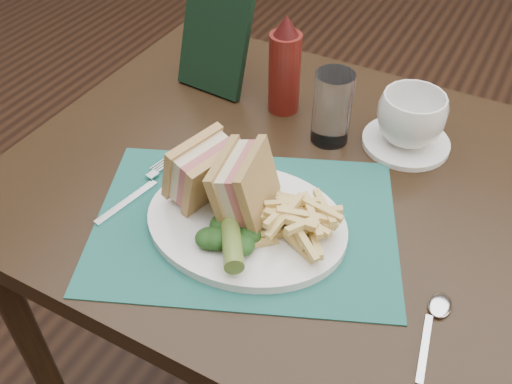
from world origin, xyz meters
TOP-DOWN VIEW (x-y plane):
  - floor at (0.00, 0.00)m, footprint 7.00×7.00m
  - table_main at (0.00, -0.50)m, footprint 0.90×0.75m
  - placemat at (-0.00, -0.64)m, footprint 0.53×0.47m
  - plate at (0.00, -0.64)m, footprint 0.33×0.27m
  - sandwich_half_a at (-0.10, -0.62)m, footprint 0.10×0.12m
  - sandwich_half_b at (-0.03, -0.63)m, footprint 0.09×0.12m
  - kale_garnish at (0.00, -0.69)m, footprint 0.11×0.08m
  - pickle_spear at (0.01, -0.70)m, footprint 0.09×0.12m
  - fries_pile at (0.08, -0.63)m, footprint 0.18×0.20m
  - fork at (-0.19, -0.66)m, footprint 0.06×0.17m
  - spoon at (0.29, -0.69)m, footprint 0.06×0.15m
  - saucer at (0.15, -0.34)m, footprint 0.17×0.17m
  - coffee_cup at (0.15, -0.34)m, footprint 0.16×0.16m
  - drinking_glass at (0.02, -0.38)m, footprint 0.08×0.08m
  - ketchup_bottle at (-0.09, -0.34)m, footprint 0.07×0.07m
  - check_presenter at (-0.24, -0.32)m, footprint 0.15×0.10m

SIDE VIEW (x-z plane):
  - floor at x=0.00m, z-range 0.00..0.00m
  - table_main at x=0.00m, z-range 0.00..0.75m
  - placemat at x=0.00m, z-range 0.75..0.75m
  - spoon at x=0.29m, z-range 0.75..0.76m
  - saucer at x=0.15m, z-range 0.75..0.76m
  - fork at x=-0.19m, z-range 0.75..0.76m
  - plate at x=0.00m, z-range 0.75..0.77m
  - kale_garnish at x=0.00m, z-range 0.77..0.79m
  - pickle_spear at x=0.01m, z-range 0.77..0.80m
  - fries_pile at x=0.08m, z-range 0.77..0.83m
  - coffee_cup at x=0.15m, z-range 0.76..0.85m
  - drinking_glass at x=0.02m, z-range 0.75..0.88m
  - sandwich_half_a at x=-0.10m, z-range 0.77..0.87m
  - sandwich_half_b at x=-0.03m, z-range 0.77..0.88m
  - ketchup_bottle at x=-0.09m, z-range 0.75..0.94m
  - check_presenter at x=-0.24m, z-range 0.75..0.97m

